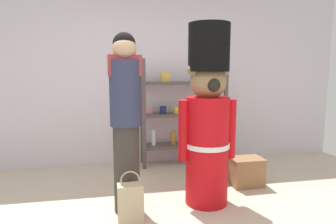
{
  "coord_description": "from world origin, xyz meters",
  "views": [
    {
      "loc": [
        -0.44,
        -2.26,
        1.41
      ],
      "look_at": [
        0.12,
        0.6,
        1.0
      ],
      "focal_mm": 31.24,
      "sensor_mm": 36.0,
      "label": 1
    }
  ],
  "objects_px": {
    "merchandise_shelf": "(183,113)",
    "display_crate": "(246,172)",
    "teddy_bear_guard": "(208,119)",
    "person_shopper": "(126,118)",
    "shopping_bag": "(131,204)"
  },
  "relations": [
    {
      "from": "merchandise_shelf",
      "to": "display_crate",
      "type": "distance_m",
      "value": 1.3
    },
    {
      "from": "teddy_bear_guard",
      "to": "display_crate",
      "type": "bearing_deg",
      "value": 29.6
    },
    {
      "from": "teddy_bear_guard",
      "to": "person_shopper",
      "type": "distance_m",
      "value": 0.85
    },
    {
      "from": "person_shopper",
      "to": "shopping_bag",
      "type": "xyz_separation_m",
      "value": [
        0.02,
        -0.28,
        -0.76
      ]
    },
    {
      "from": "display_crate",
      "to": "person_shopper",
      "type": "bearing_deg",
      "value": -165.36
    },
    {
      "from": "merchandise_shelf",
      "to": "person_shopper",
      "type": "relative_size",
      "value": 0.89
    },
    {
      "from": "merchandise_shelf",
      "to": "shopping_bag",
      "type": "height_order",
      "value": "merchandise_shelf"
    },
    {
      "from": "teddy_bear_guard",
      "to": "display_crate",
      "type": "xyz_separation_m",
      "value": [
        0.64,
        0.36,
        -0.74
      ]
    },
    {
      "from": "merchandise_shelf",
      "to": "shopping_bag",
      "type": "relative_size",
      "value": 3.1
    },
    {
      "from": "display_crate",
      "to": "teddy_bear_guard",
      "type": "bearing_deg",
      "value": -150.4
    },
    {
      "from": "merchandise_shelf",
      "to": "display_crate",
      "type": "height_order",
      "value": "merchandise_shelf"
    },
    {
      "from": "merchandise_shelf",
      "to": "shopping_bag",
      "type": "bearing_deg",
      "value": -118.48
    },
    {
      "from": "person_shopper",
      "to": "display_crate",
      "type": "xyz_separation_m",
      "value": [
        1.48,
        0.39,
        -0.78
      ]
    },
    {
      "from": "merchandise_shelf",
      "to": "shopping_bag",
      "type": "distance_m",
      "value": 1.99
    },
    {
      "from": "teddy_bear_guard",
      "to": "person_shopper",
      "type": "height_order",
      "value": "teddy_bear_guard"
    }
  ]
}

